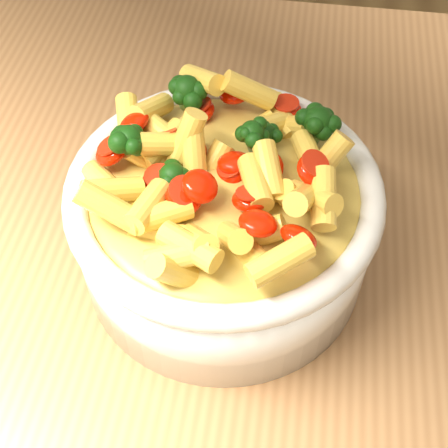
# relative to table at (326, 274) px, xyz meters

# --- Properties ---
(table) EXTENTS (1.20, 0.80, 0.90)m
(table) POSITION_rel_table_xyz_m (0.00, 0.00, 0.00)
(table) COLOR #A17245
(table) RESTS_ON ground
(serving_bowl) EXTENTS (0.27, 0.27, 0.12)m
(serving_bowl) POSITION_rel_table_xyz_m (-0.11, -0.07, 0.16)
(serving_bowl) COLOR silver
(serving_bowl) RESTS_ON table
(pasta_salad) EXTENTS (0.22, 0.22, 0.05)m
(pasta_salad) POSITION_rel_table_xyz_m (-0.11, -0.07, 0.23)
(pasta_salad) COLOR #F9D24E
(pasta_salad) RESTS_ON serving_bowl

